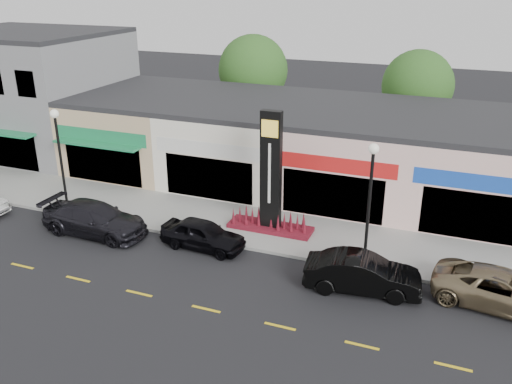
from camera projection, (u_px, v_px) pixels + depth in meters
ground at (176, 259)px, 24.36m from camera, size 120.00×120.00×0.00m
sidewalk at (217, 220)px, 28.09m from camera, size 52.00×4.30×0.15m
curb at (197, 238)px, 26.15m from camera, size 52.00×0.20×0.15m
building_grey_2story at (31, 90)px, 38.80m from camera, size 12.00×10.95×8.30m
shop_beige at (146, 127)px, 36.23m from camera, size 7.00×10.85×4.80m
shop_cream at (243, 138)px, 33.87m from camera, size 7.00×10.01×4.80m
shop_pink_w at (354, 150)px, 31.50m from camera, size 7.00×10.01×4.80m
shop_pink_e at (483, 164)px, 29.13m from camera, size 7.00×10.01×4.80m
tree_rear_west at (253, 70)px, 40.58m from camera, size 5.20×5.20×7.83m
tree_rear_mid at (418, 86)px, 36.64m from camera, size 4.80×4.80×7.29m
lamp_west_near at (60, 150)px, 27.92m from camera, size 0.44×0.44×5.47m
lamp_east_near at (370, 193)px, 22.51m from camera, size 0.44×0.44×5.47m
pylon_sign at (271, 189)px, 26.11m from camera, size 4.20×1.30×6.00m
car_dark_sedan at (95, 219)px, 26.51m from camera, size 2.27×5.44×1.57m
car_black_sedan at (203, 234)px, 25.15m from camera, size 1.88×4.14×1.38m
car_black_conv at (363, 274)px, 21.71m from camera, size 2.20×4.81×1.53m
car_gold_suv at (503, 290)px, 20.71m from camera, size 3.04×5.45×1.44m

